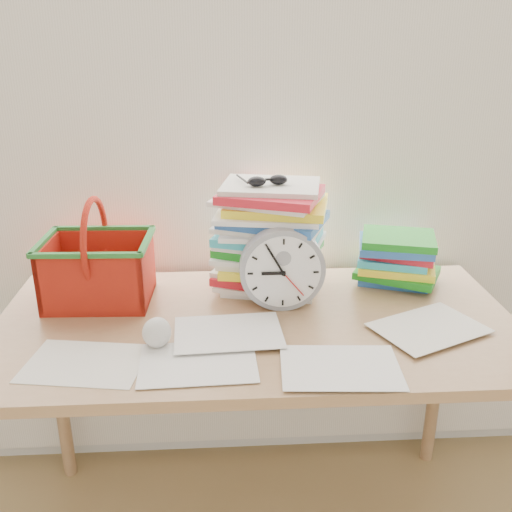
{
  "coord_description": "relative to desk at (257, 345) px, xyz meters",
  "views": [
    {
      "loc": [
        -0.08,
        0.24,
        1.47
      ],
      "look_at": [
        -0.0,
        1.6,
        0.94
      ],
      "focal_mm": 40.0,
      "sensor_mm": 36.0,
      "label": 1
    }
  ],
  "objects": [
    {
      "name": "desk",
      "position": [
        0.0,
        0.0,
        0.0
      ],
      "size": [
        1.4,
        0.7,
        0.75
      ],
      "color": "#997047",
      "rests_on": "ground"
    },
    {
      "name": "basket",
      "position": [
        -0.44,
        0.16,
        0.22
      ],
      "size": [
        0.31,
        0.24,
        0.3
      ],
      "primitive_type": null,
      "rotation": [
        0.0,
        0.0,
        -0.04
      ],
      "color": "red",
      "rests_on": "desk"
    },
    {
      "name": "scattered_papers",
      "position": [
        0.0,
        0.0,
        0.08
      ],
      "size": [
        1.26,
        0.42,
        0.02
      ],
      "primitive_type": null,
      "color": "white",
      "rests_on": "desk"
    },
    {
      "name": "paper_stack",
      "position": [
        0.06,
        0.21,
        0.24
      ],
      "size": [
        0.38,
        0.35,
        0.32
      ],
      "primitive_type": null,
      "rotation": [
        0.0,
        0.0,
        -0.29
      ],
      "color": "white",
      "rests_on": "desk"
    },
    {
      "name": "book_stack",
      "position": [
        0.44,
        0.23,
        0.15
      ],
      "size": [
        0.31,
        0.28,
        0.15
      ],
      "primitive_type": null,
      "rotation": [
        0.0,
        0.0,
        -0.37
      ],
      "color": "white",
      "rests_on": "desk"
    },
    {
      "name": "curtain",
      "position": [
        0.0,
        0.38,
        0.62
      ],
      "size": [
        2.4,
        0.01,
        2.5
      ],
      "primitive_type": "cube",
      "color": "white",
      "rests_on": "room_shell"
    },
    {
      "name": "clock",
      "position": [
        0.07,
        0.08,
        0.19
      ],
      "size": [
        0.23,
        0.05,
        0.23
      ],
      "primitive_type": "cylinder",
      "rotation": [
        1.57,
        0.0,
        0.0
      ],
      "color": "gray",
      "rests_on": "desk"
    },
    {
      "name": "sunglasses",
      "position": [
        0.04,
        0.2,
        0.41
      ],
      "size": [
        0.16,
        0.14,
        0.03
      ],
      "primitive_type": null,
      "rotation": [
        0.0,
        0.0,
        0.27
      ],
      "color": "black",
      "rests_on": "paper_stack"
    },
    {
      "name": "crumpled_ball",
      "position": [
        -0.25,
        -0.12,
        0.11
      ],
      "size": [
        0.07,
        0.07,
        0.07
      ],
      "primitive_type": "sphere",
      "color": "silver",
      "rests_on": "desk"
    }
  ]
}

